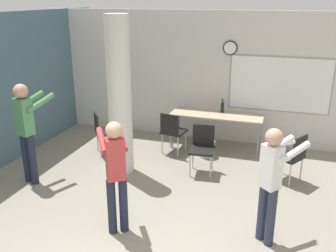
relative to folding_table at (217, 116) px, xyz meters
name	(u,v)px	position (x,y,z in m)	size (l,w,h in m)	color
wall_back	(215,77)	(-0.18, 0.54, 0.70)	(8.00, 0.15, 2.80)	silver
support_pillar	(120,97)	(-1.43, -1.65, 0.70)	(0.41, 0.41, 2.80)	silver
folding_table	(217,116)	(0.00, 0.00, 0.00)	(1.90, 0.68, 0.75)	tan
bottle_on_table	(222,107)	(0.08, 0.14, 0.16)	(0.07, 0.07, 0.29)	black
waste_bin	(207,149)	(-0.08, -0.52, -0.54)	(0.32, 0.32, 0.32)	#B2B2B7
chair_mid_room	(292,154)	(1.52, -1.16, -0.19)	(0.60, 0.60, 0.87)	black
chair_table_left	(172,130)	(-0.79, -0.59, -0.19)	(0.51, 0.51, 0.87)	black
chair_table_front	(202,146)	(-0.02, -1.25, -0.19)	(0.48, 0.48, 0.87)	black
chair_near_pillar	(104,130)	(-2.11, -1.02, -0.19)	(0.62, 0.62, 0.87)	black
person_watching_back	(27,126)	(-2.74, -2.52, 0.32)	(0.52, 0.69, 1.74)	#1E2338
person_playing_side	(272,177)	(1.24, -3.01, 0.23)	(0.59, 0.63, 1.58)	#2D3347
person_playing_front	(115,169)	(-0.71, -3.39, 0.24)	(0.57, 0.63, 1.59)	#1E2338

